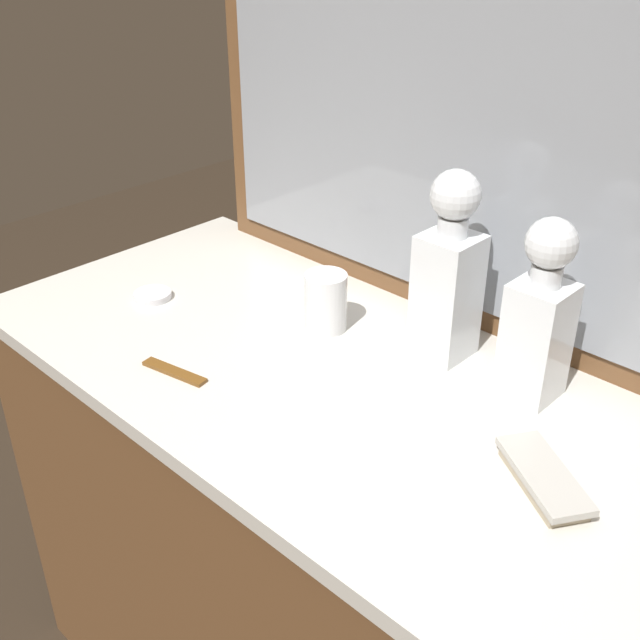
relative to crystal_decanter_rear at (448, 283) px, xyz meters
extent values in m
cube|color=brown|center=(-0.11, -0.16, -0.56)|extent=(1.14, 0.57, 0.82)
cube|color=silver|center=(-0.11, -0.16, -0.14)|extent=(1.18, 0.59, 0.03)
cube|color=brown|center=(-0.11, 0.12, 0.23)|extent=(1.01, 0.03, 0.70)
cube|color=gray|center=(-0.11, 0.10, 0.23)|extent=(0.93, 0.01, 0.62)
cube|color=white|center=(0.00, 0.00, -0.02)|extent=(0.08, 0.08, 0.20)
cube|color=#9E5619|center=(0.00, 0.00, -0.04)|extent=(0.07, 0.07, 0.16)
cylinder|color=white|center=(0.00, 0.00, 0.09)|extent=(0.05, 0.05, 0.03)
sphere|color=white|center=(0.00, 0.00, 0.14)|extent=(0.07, 0.07, 0.07)
cube|color=white|center=(0.16, -0.01, -0.03)|extent=(0.08, 0.08, 0.18)
cube|color=#9E5619|center=(0.16, -0.01, -0.07)|extent=(0.07, 0.07, 0.10)
cylinder|color=white|center=(0.16, -0.01, 0.07)|extent=(0.04, 0.04, 0.03)
sphere|color=white|center=(0.16, -0.01, 0.12)|extent=(0.07, 0.07, 0.07)
cylinder|color=white|center=(-0.19, -0.07, -0.07)|extent=(0.07, 0.07, 0.10)
cylinder|color=silver|center=(-0.19, -0.07, -0.12)|extent=(0.07, 0.07, 0.01)
cube|color=#B7A88C|center=(0.28, -0.17, -0.12)|extent=(0.15, 0.12, 0.01)
cube|color=#B7B5AD|center=(0.28, -0.17, -0.10)|extent=(0.16, 0.13, 0.01)
cylinder|color=silver|center=(-0.49, -0.21, -0.12)|extent=(0.07, 0.07, 0.01)
cube|color=brown|center=(-0.26, -0.34, -0.12)|extent=(0.12, 0.04, 0.01)
camera|label=1|loc=(0.59, -0.89, 0.53)|focal=43.12mm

